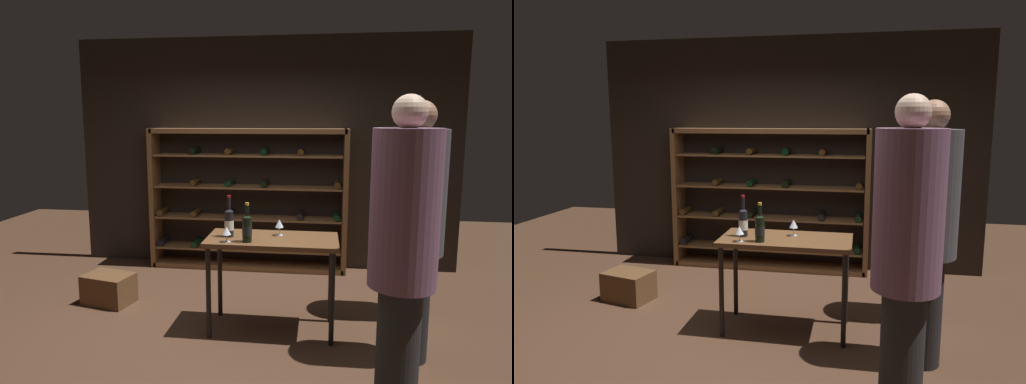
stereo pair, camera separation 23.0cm
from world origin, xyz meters
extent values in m
plane|color=#472D1E|center=(0.00, 0.00, 0.00)|extent=(10.32, 10.32, 0.00)
cube|color=black|center=(0.00, 2.16, 1.45)|extent=(4.84, 0.10, 2.91)
cube|color=brown|center=(-1.40, 1.95, 0.89)|extent=(0.06, 0.32, 1.78)
cube|color=brown|center=(1.02, 1.95, 0.89)|extent=(0.06, 0.32, 1.78)
cube|color=brown|center=(-0.19, 1.95, 1.75)|extent=(2.42, 0.32, 0.06)
cube|color=brown|center=(-0.19, 1.95, 0.03)|extent=(2.42, 0.32, 0.06)
cube|color=brown|center=(-0.19, 1.95, 0.26)|extent=(2.34, 0.32, 0.02)
cylinder|color=black|center=(-1.30, 1.95, 0.32)|extent=(0.08, 0.30, 0.08)
cylinder|color=black|center=(-0.86, 1.95, 0.32)|extent=(0.08, 0.30, 0.08)
cylinder|color=black|center=(0.47, 1.95, 0.32)|extent=(0.08, 0.30, 0.08)
cylinder|color=black|center=(0.92, 1.95, 0.32)|extent=(0.08, 0.30, 0.08)
cube|color=brown|center=(-0.19, 1.95, 0.66)|extent=(2.34, 0.32, 0.02)
cylinder|color=#4C3314|center=(-1.30, 1.95, 0.71)|extent=(0.08, 0.30, 0.08)
cylinder|color=#4C3314|center=(-0.86, 1.95, 0.71)|extent=(0.08, 0.30, 0.08)
cylinder|color=black|center=(-0.41, 1.95, 0.71)|extent=(0.08, 0.30, 0.08)
cylinder|color=black|center=(0.47, 1.95, 0.71)|extent=(0.08, 0.30, 0.08)
cylinder|color=black|center=(0.92, 1.95, 0.71)|extent=(0.08, 0.30, 0.08)
cube|color=brown|center=(-0.19, 1.95, 1.05)|extent=(2.34, 0.32, 0.02)
cylinder|color=#4C3314|center=(-0.86, 1.95, 1.11)|extent=(0.08, 0.30, 0.08)
cylinder|color=black|center=(-0.41, 1.95, 1.11)|extent=(0.08, 0.30, 0.08)
cylinder|color=black|center=(0.03, 1.95, 1.11)|extent=(0.08, 0.30, 0.08)
cylinder|color=#4C3314|center=(0.92, 1.95, 1.11)|extent=(0.08, 0.30, 0.08)
cube|color=brown|center=(-0.19, 1.95, 1.45)|extent=(2.34, 0.32, 0.02)
cylinder|color=black|center=(-0.86, 1.95, 1.50)|extent=(0.08, 0.30, 0.08)
cylinder|color=#4C3314|center=(-0.41, 1.95, 1.50)|extent=(0.08, 0.30, 0.08)
cylinder|color=black|center=(0.03, 1.95, 1.50)|extent=(0.08, 0.30, 0.08)
cylinder|color=#4C3314|center=(0.47, 1.95, 1.50)|extent=(0.08, 0.30, 0.08)
cube|color=brown|center=(0.30, 0.24, 0.84)|extent=(1.16, 0.57, 0.04)
cylinder|color=black|center=(-0.23, 0.01, 0.41)|extent=(0.04, 0.04, 0.82)
cylinder|color=black|center=(0.83, 0.01, 0.41)|extent=(0.04, 0.04, 0.82)
cylinder|color=black|center=(-0.23, 0.48, 0.41)|extent=(0.04, 0.04, 0.82)
cylinder|color=black|center=(0.83, 0.48, 0.41)|extent=(0.04, 0.04, 0.82)
cylinder|color=#2F2F2F|center=(1.56, 0.78, 0.42)|extent=(0.32, 0.32, 0.84)
cylinder|color=black|center=(1.56, 0.78, 1.29)|extent=(0.49, 0.49, 0.91)
sphere|color=beige|center=(1.56, 0.78, 1.83)|extent=(0.20, 0.20, 0.20)
cube|color=maroon|center=(1.55, 0.53, 1.40)|extent=(0.05, 0.01, 0.51)
cylinder|color=#242424|center=(1.21, -0.90, 0.44)|extent=(0.27, 0.27, 0.89)
cylinder|color=#7A516B|center=(1.21, -0.90, 1.37)|extent=(0.41, 0.41, 0.96)
sphere|color=beige|center=(1.21, -0.90, 1.94)|extent=(0.21, 0.21, 0.21)
cylinder|color=black|center=(1.44, -0.12, 0.44)|extent=(0.28, 0.28, 0.88)
cylinder|color=#4C4C51|center=(1.44, -0.12, 1.35)|extent=(0.43, 0.43, 0.95)
sphere|color=#AD7A5B|center=(1.44, -0.12, 1.93)|extent=(0.22, 0.22, 0.22)
cube|color=brown|center=(-1.44, 0.62, 0.15)|extent=(0.54, 0.44, 0.31)
cylinder|color=black|center=(-0.09, 0.23, 0.98)|extent=(0.08, 0.08, 0.23)
cone|color=black|center=(-0.09, 0.23, 1.10)|extent=(0.08, 0.08, 0.03)
cylinder|color=black|center=(-0.09, 0.23, 1.16)|extent=(0.03, 0.03, 0.10)
cylinder|color=maroon|center=(-0.09, 0.23, 1.22)|extent=(0.03, 0.03, 0.02)
cylinder|color=silver|center=(-0.09, 0.23, 0.96)|extent=(0.08, 0.08, 0.09)
cylinder|color=black|center=(0.10, 0.08, 0.97)|extent=(0.08, 0.08, 0.21)
cone|color=black|center=(0.10, 0.08, 1.09)|extent=(0.08, 0.08, 0.03)
cylinder|color=black|center=(0.10, 0.08, 1.14)|extent=(0.03, 0.03, 0.08)
cylinder|color=#B7932D|center=(0.10, 0.08, 1.19)|extent=(0.03, 0.03, 0.02)
cylinder|color=black|center=(0.10, 0.08, 0.96)|extent=(0.08, 0.08, 0.08)
cylinder|color=silver|center=(0.35, 0.33, 0.86)|extent=(0.07, 0.07, 0.00)
cylinder|color=silver|center=(0.35, 0.33, 0.90)|extent=(0.01, 0.01, 0.07)
cone|color=silver|center=(0.35, 0.33, 0.97)|extent=(0.08, 0.08, 0.07)
cylinder|color=#590A14|center=(0.35, 0.33, 0.96)|extent=(0.04, 0.04, 0.03)
cylinder|color=silver|center=(-0.07, 0.05, 0.86)|extent=(0.07, 0.07, 0.00)
cylinder|color=silver|center=(-0.07, 0.05, 0.89)|extent=(0.01, 0.01, 0.06)
cone|color=silver|center=(-0.07, 0.05, 0.96)|extent=(0.08, 0.08, 0.07)
cylinder|color=#590A14|center=(-0.07, 0.05, 0.94)|extent=(0.04, 0.04, 0.02)
camera|label=1|loc=(0.70, -3.72, 1.91)|focal=32.48mm
camera|label=2|loc=(0.93, -3.68, 1.91)|focal=32.48mm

